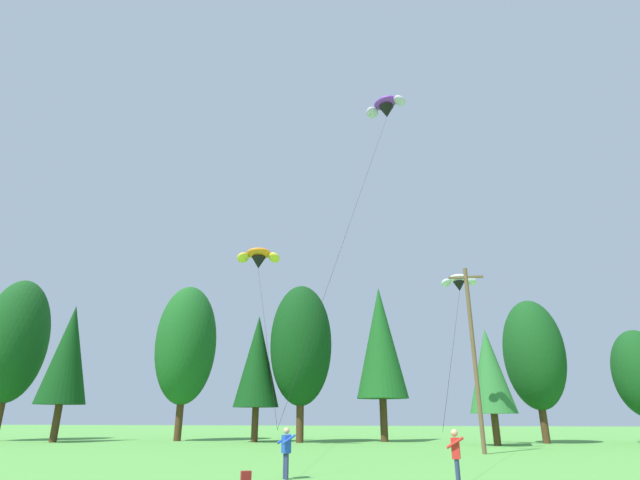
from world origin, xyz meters
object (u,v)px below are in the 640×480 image
at_px(utility_pole, 474,351).
at_px(parafoil_kite_high_orange, 259,258).
at_px(backpack, 246,478).
at_px(parafoil_kite_far_purple, 386,107).
at_px(kite_flyer_near, 286,448).
at_px(kite_flyer_mid, 456,453).
at_px(parafoil_kite_mid_white, 459,282).

xyz_separation_m(utility_pole, parafoil_kite_high_orange, (-15.15, 3.73, 8.01)).
bearing_deg(backpack, parafoil_kite_far_purple, 44.97).
bearing_deg(kite_flyer_near, kite_flyer_mid, -15.31).
height_order(parafoil_kite_mid_white, parafoil_kite_far_purple, parafoil_kite_far_purple).
bearing_deg(kite_flyer_mid, kite_flyer_near, 164.69).
relative_size(utility_pole, kite_flyer_mid, 6.64).
bearing_deg(backpack, utility_pole, 29.81).
bearing_deg(kite_flyer_near, parafoil_kite_mid_white, 61.99).
relative_size(kite_flyer_near, kite_flyer_mid, 1.00).
xyz_separation_m(kite_flyer_near, parafoil_kite_far_purple, (4.28, 14.46, 24.05)).
relative_size(kite_flyer_mid, parafoil_kite_far_purple, 0.07).
bearing_deg(utility_pole, backpack, -123.34).
bearing_deg(utility_pole, parafoil_kite_mid_white, 90.73).
distance_m(utility_pole, parafoil_kite_high_orange, 17.54).
bearing_deg(kite_flyer_near, parafoil_kite_far_purple, 73.53).
distance_m(utility_pole, kite_flyer_mid, 16.01).
xyz_separation_m(utility_pole, kite_flyer_mid, (-3.11, -14.93, -4.88)).
relative_size(parafoil_kite_high_orange, backpack, 45.26).
bearing_deg(parafoil_kite_mid_white, kite_flyer_mid, -99.65).
distance_m(parafoil_kite_mid_white, parafoil_kite_far_purple, 14.80).
xyz_separation_m(parafoil_kite_mid_white, parafoil_kite_far_purple, (-4.51, -2.06, 13.94)).
distance_m(utility_pole, backpack, 18.72).
relative_size(kite_flyer_near, parafoil_kite_far_purple, 0.07).
xyz_separation_m(kite_flyer_near, parafoil_kite_high_orange, (-6.33, 17.10, 12.90)).
height_order(utility_pole, kite_flyer_near, utility_pole).
relative_size(parafoil_kite_far_purple, backpack, 60.58).
bearing_deg(utility_pole, kite_flyer_near, -123.44).
bearing_deg(kite_flyer_mid, parafoil_kite_far_purple, 95.12).
xyz_separation_m(parafoil_kite_high_orange, parafoil_kite_far_purple, (10.60, -2.64, 11.15)).
xyz_separation_m(kite_flyer_mid, backpack, (-6.69, 0.03, -0.80)).
bearing_deg(parafoil_kite_high_orange, parafoil_kite_far_purple, -13.98).
xyz_separation_m(kite_flyer_mid, parafoil_kite_mid_white, (3.07, 18.08, 10.11)).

